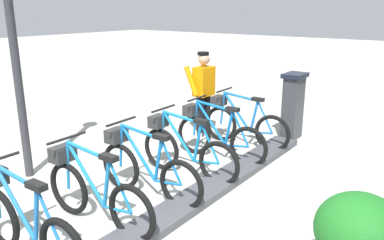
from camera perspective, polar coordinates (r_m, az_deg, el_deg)
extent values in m
plane|color=#B1B0A4|center=(4.91, -3.18, -14.08)|extent=(60.00, 60.00, 0.00)
cube|color=#47474C|center=(4.89, -3.19, -13.58)|extent=(0.44, 6.85, 0.10)
cube|color=#38383D|center=(7.77, 14.49, 1.67)|extent=(0.28, 0.44, 1.20)
cube|color=#194C8C|center=(7.75, 13.65, 4.35)|extent=(0.03, 0.30, 0.40)
cube|color=black|center=(7.64, 14.83, 6.32)|extent=(0.36, 0.52, 0.08)
torus|color=black|center=(7.02, 11.64, -1.93)|extent=(0.67, 0.09, 0.67)
torus|color=black|center=(7.47, 4.24, -0.54)|extent=(0.67, 0.09, 0.67)
cylinder|color=blue|center=(7.23, 6.62, 1.15)|extent=(0.60, 0.06, 0.70)
cylinder|color=blue|center=(7.09, 9.05, 0.46)|extent=(0.16, 0.05, 0.61)
cylinder|color=blue|center=(7.13, 7.12, 3.40)|extent=(0.69, 0.07, 0.11)
cylinder|color=blue|center=(7.11, 10.05, -1.85)|extent=(0.43, 0.05, 0.09)
cylinder|color=blue|center=(7.00, 10.62, 0.41)|extent=(0.33, 0.04, 0.56)
cylinder|color=blue|center=(7.37, 4.49, 1.71)|extent=(0.10, 0.04, 0.62)
cube|color=black|center=(6.99, 9.61, 2.99)|extent=(0.22, 0.11, 0.06)
cylinder|color=black|center=(7.27, 4.76, 4.41)|extent=(0.05, 0.54, 0.03)
cube|color=#2D2D2D|center=(7.38, 3.98, 2.84)|extent=(0.21, 0.29, 0.18)
torus|color=black|center=(6.28, 8.24, -3.91)|extent=(0.67, 0.09, 0.67)
torus|color=black|center=(6.78, 0.30, -2.22)|extent=(0.67, 0.09, 0.67)
cylinder|color=blue|center=(6.52, 2.78, -0.42)|extent=(0.60, 0.06, 0.70)
cylinder|color=blue|center=(6.37, 5.39, -1.22)|extent=(0.16, 0.05, 0.61)
cylinder|color=blue|center=(6.41, 3.28, 2.06)|extent=(0.69, 0.07, 0.11)
cylinder|color=blue|center=(6.38, 6.52, -3.79)|extent=(0.43, 0.05, 0.09)
cylinder|color=blue|center=(6.26, 7.09, -1.31)|extent=(0.33, 0.04, 0.56)
cylinder|color=blue|center=(6.68, 0.51, 0.24)|extent=(0.10, 0.04, 0.62)
cube|color=black|center=(6.25, 5.95, 1.58)|extent=(0.22, 0.11, 0.06)
cylinder|color=black|center=(6.57, 0.74, 3.20)|extent=(0.05, 0.54, 0.03)
cube|color=#2D2D2D|center=(6.69, -0.05, 1.48)|extent=(0.21, 0.29, 0.18)
torus|color=black|center=(5.59, 3.94, -6.38)|extent=(0.67, 0.09, 0.67)
torus|color=black|center=(6.15, -4.50, -4.24)|extent=(0.67, 0.09, 0.67)
cylinder|color=#1479BA|center=(5.86, -1.96, -2.35)|extent=(0.60, 0.06, 0.70)
cylinder|color=#1479BA|center=(5.68, 0.83, -3.31)|extent=(0.16, 0.05, 0.61)
cylinder|color=#1479BA|center=(5.73, -1.50, 0.38)|extent=(0.69, 0.07, 0.11)
cylinder|color=#1479BA|center=(5.70, 2.09, -6.18)|extent=(0.43, 0.05, 0.09)
cylinder|color=#1479BA|center=(5.56, 2.65, -3.46)|extent=(0.33, 0.04, 0.56)
cylinder|color=#1479BA|center=(6.03, -4.34, -1.56)|extent=(0.10, 0.04, 0.62)
cube|color=black|center=(5.55, 1.35, -0.21)|extent=(0.22, 0.11, 0.06)
cylinder|color=black|center=(5.91, -4.19, 1.69)|extent=(0.05, 0.54, 0.03)
cube|color=#2D2D2D|center=(6.04, -4.96, -0.19)|extent=(0.21, 0.29, 0.18)
torus|color=black|center=(4.94, -1.59, -9.48)|extent=(0.67, 0.09, 0.67)
torus|color=black|center=(5.58, -10.38, -6.67)|extent=(0.67, 0.09, 0.67)
cylinder|color=#146DBA|center=(5.25, -7.87, -4.73)|extent=(0.60, 0.06, 0.70)
cylinder|color=#146DBA|center=(5.05, -4.97, -5.92)|extent=(0.16, 0.05, 0.61)
cylinder|color=#146DBA|center=(5.11, -7.50, -1.73)|extent=(0.69, 0.07, 0.11)
cylinder|color=#146DBA|center=(5.07, -3.55, -9.15)|extent=(0.43, 0.05, 0.09)
cylinder|color=#146DBA|center=(4.92, -3.05, -6.16)|extent=(0.33, 0.04, 0.56)
cylinder|color=#146DBA|center=(5.44, -10.32, -3.76)|extent=(0.10, 0.04, 0.62)
cube|color=black|center=(4.90, -4.52, -2.49)|extent=(0.22, 0.11, 0.06)
cylinder|color=black|center=(5.32, -10.28, -0.20)|extent=(0.05, 0.54, 0.03)
cube|color=#2D2D2D|center=(5.45, -10.99, -2.23)|extent=(0.21, 0.29, 0.18)
torus|color=black|center=(4.37, -8.81, -13.30)|extent=(0.67, 0.09, 0.67)
torus|color=black|center=(5.08, -17.58, -9.51)|extent=(0.67, 0.09, 0.67)
cylinder|color=#1A78B8|center=(4.72, -15.27, -7.61)|extent=(0.60, 0.06, 0.70)
cylinder|color=#1A78B8|center=(4.50, -12.37, -9.12)|extent=(0.16, 0.05, 0.61)
cylinder|color=#1A78B8|center=(4.57, -15.06, -4.35)|extent=(0.69, 0.07, 0.11)
cylinder|color=#1A78B8|center=(4.52, -10.80, -12.77)|extent=(0.43, 0.05, 0.09)
cylinder|color=#1A78B8|center=(4.35, -10.45, -9.54)|extent=(0.33, 0.04, 0.56)
cylinder|color=#1A78B8|center=(4.94, -17.66, -6.38)|extent=(0.10, 0.04, 0.62)
cube|color=black|center=(4.33, -12.09, -5.38)|extent=(0.22, 0.11, 0.06)
cylinder|color=black|center=(4.80, -17.80, -2.52)|extent=(0.05, 0.54, 0.03)
cube|color=#2D2D2D|center=(4.95, -18.37, -4.69)|extent=(0.21, 0.29, 0.18)
torus|color=black|center=(4.70, -26.27, -12.68)|extent=(0.67, 0.09, 0.67)
cylinder|color=#2072BD|center=(4.31, -24.44, -10.95)|extent=(0.60, 0.06, 0.70)
cylinder|color=#2072BD|center=(4.06, -21.79, -12.90)|extent=(0.16, 0.05, 0.61)
cylinder|color=#2072BD|center=(4.14, -24.49, -7.49)|extent=(0.69, 0.07, 0.11)
cylinder|color=#2072BD|center=(3.88, -20.03, -13.59)|extent=(0.33, 0.04, 0.56)
cube|color=black|center=(3.87, -21.80, -8.90)|extent=(0.22, 0.11, 0.06)
cube|color=white|center=(7.77, 0.83, -2.02)|extent=(0.26, 0.12, 0.10)
cube|color=white|center=(7.87, 2.51, -1.81)|extent=(0.26, 0.12, 0.10)
cylinder|color=black|center=(7.63, 1.24, 0.62)|extent=(0.15, 0.15, 0.82)
cylinder|color=black|center=(7.79, 2.15, 0.92)|extent=(0.15, 0.15, 0.82)
cube|color=orange|center=(7.56, 1.74, 5.67)|extent=(0.28, 0.41, 0.56)
cylinder|color=orange|center=(7.42, -0.11, 5.70)|extent=(0.34, 0.12, 0.57)
cylinder|color=orange|center=(7.82, 2.33, 6.22)|extent=(0.34, 0.12, 0.57)
sphere|color=tan|center=(7.49, 1.77, 8.91)|extent=(0.22, 0.22, 0.22)
cylinder|color=black|center=(7.49, 1.65, 9.68)|extent=(0.22, 0.22, 0.06)
cylinder|color=#2D2D33|center=(6.06, -24.53, 9.18)|extent=(0.12, 0.12, 3.77)
ellipsoid|color=#1E7122|center=(3.72, 23.29, -14.60)|extent=(0.76, 0.76, 0.64)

